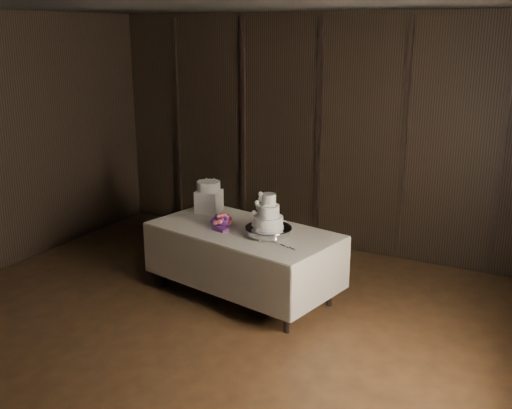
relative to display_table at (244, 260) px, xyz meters
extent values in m
cube|color=black|center=(0.05, -1.60, -0.44)|extent=(6.04, 7.04, 0.04)
cube|color=black|center=(0.05, 1.92, 1.08)|extent=(6.04, 0.04, 3.04)
cube|color=beige|center=(0.00, 0.00, 0.34)|extent=(2.14, 1.38, 0.01)
cube|color=white|center=(0.00, 0.00, -0.06)|extent=(1.96, 1.24, 0.71)
cylinder|color=silver|center=(0.33, -0.07, 0.39)|extent=(0.64, 0.64, 0.09)
cylinder|color=white|center=(0.33, -0.07, 0.49)|extent=(0.29, 0.29, 0.12)
cylinder|color=white|center=(0.33, -0.07, 0.61)|extent=(0.22, 0.22, 0.12)
cylinder|color=white|center=(0.33, -0.07, 0.73)|extent=(0.15, 0.15, 0.12)
cube|color=white|center=(-0.66, 0.37, 0.47)|extent=(0.30, 0.30, 0.25)
cylinder|color=white|center=(-0.66, 0.37, 0.65)|extent=(0.34, 0.34, 0.11)
cube|color=silver|center=(0.54, -0.25, 0.35)|extent=(0.35, 0.17, 0.01)
camera|label=1|loc=(2.94, -5.19, 2.35)|focal=42.00mm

